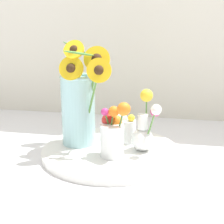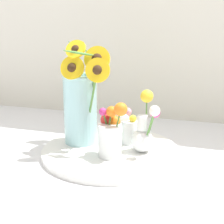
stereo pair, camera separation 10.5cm
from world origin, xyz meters
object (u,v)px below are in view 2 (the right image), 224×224
vase_small_center (111,133)px  serving_tray (112,151)px  vase_bulb_right (144,130)px  vase_small_back (128,127)px  mason_jar_sunflowers (81,102)px

vase_small_center → serving_tray: bearing=103.8°
vase_small_center → vase_bulb_right: bearing=35.5°
serving_tray → vase_small_back: bearing=60.6°
vase_small_back → mason_jar_sunflowers: bearing=-164.6°
vase_bulb_right → mason_jar_sunflowers: bearing=174.7°
serving_tray → mason_jar_sunflowers: size_ratio=1.29×
serving_tray → mason_jar_sunflowers: mason_jar_sunflowers is taller
serving_tray → vase_bulb_right: (0.11, 0.00, 0.09)m
serving_tray → vase_small_back: size_ratio=3.78×
serving_tray → vase_small_center: vase_small_center is taller
mason_jar_sunflowers → vase_small_center: size_ratio=1.98×
mason_jar_sunflowers → vase_small_back: (0.16, 0.05, -0.09)m
vase_small_back → serving_tray: bearing=-119.4°
serving_tray → vase_small_center: 0.11m
mason_jar_sunflowers → vase_small_center: bearing=-32.8°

